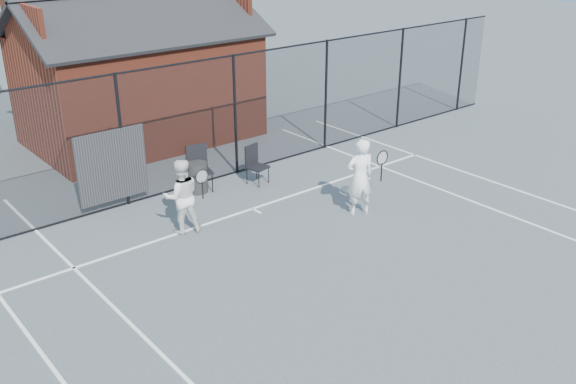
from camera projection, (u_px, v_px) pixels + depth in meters
ground at (347, 260)px, 12.12m from camera, size 80.00×80.00×0.00m
court_lines at (400, 289)px, 11.18m from camera, size 11.02×18.00×0.01m
fence at (189, 128)px, 14.91m from camera, size 22.04×3.00×3.00m
clubhouse at (139, 84)px, 18.15m from camera, size 6.50×4.36×4.19m
player_front at (360, 177)px, 13.70m from camera, size 0.82×0.66×1.71m
player_back at (182, 196)px, 12.94m from camera, size 0.92×0.81×1.57m
chair_left at (200, 170)px, 14.98m from camera, size 0.62×0.63×1.06m
chair_right at (258, 165)px, 15.41m from camera, size 0.55×0.56×0.94m
waste_bin at (197, 177)px, 14.99m from camera, size 0.51×0.51×0.72m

